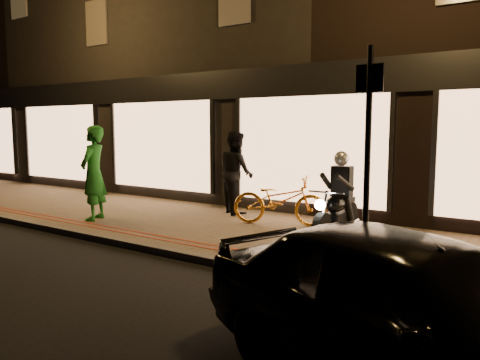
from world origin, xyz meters
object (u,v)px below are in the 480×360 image
at_px(sign_post, 368,153).
at_px(bicycle_gold, 280,200).
at_px(person_green, 94,173).
at_px(motorcycle, 338,208).
at_px(parked_car, 413,314).

bearing_deg(sign_post, bicycle_gold, 137.04).
distance_m(bicycle_gold, person_green, 4.02).
xyz_separation_m(motorcycle, bicycle_gold, (-1.57, 0.77, -0.11)).
xyz_separation_m(bicycle_gold, person_green, (-3.57, -1.78, 0.51)).
bearing_deg(motorcycle, parked_car, -61.83).
bearing_deg(bicycle_gold, sign_post, -151.01).
height_order(bicycle_gold, person_green, person_green).
height_order(motorcycle, sign_post, sign_post).
xyz_separation_m(sign_post, parked_car, (1.14, -2.16, -1.12)).
distance_m(motorcycle, parked_car, 4.45).
bearing_deg(parked_car, person_green, 89.40).
relative_size(sign_post, person_green, 1.48).
bearing_deg(person_green, motorcycle, 76.82).
height_order(sign_post, person_green, sign_post).
distance_m(motorcycle, bicycle_gold, 1.75).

